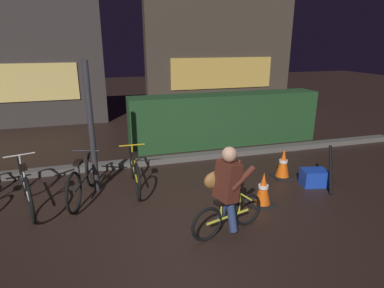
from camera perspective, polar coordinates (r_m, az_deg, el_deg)
ground_plane at (r=5.09m, az=-0.28°, el=-11.91°), size 40.00×40.00×0.00m
sidewalk_curb at (r=7.01m, az=-5.25°, el=-2.84°), size 12.00×0.24×0.12m
hedge_row at (r=8.17m, az=5.89°, el=4.38°), size 4.80×0.70×1.28m
storefront_left at (r=11.03m, az=-29.57°, el=12.49°), size 5.28×0.54×3.88m
storefront_right at (r=12.28m, az=5.05°, el=16.10°), size 5.52×0.54×4.36m
street_post at (r=5.63m, az=-17.40°, el=2.54°), size 0.10×0.10×2.24m
parked_bike_left_mid at (r=5.69m, az=-27.39°, el=-6.65°), size 0.56×1.69×0.80m
parked_bike_center_left at (r=5.66m, az=-18.67°, el=-5.85°), size 0.53×1.59×0.75m
parked_bike_center_right at (r=5.82m, az=-10.14°, el=-4.59°), size 0.46×1.59×0.73m
traffic_cone_near at (r=5.30m, az=12.49°, el=-7.86°), size 0.36×0.36×0.56m
traffic_cone_far at (r=6.41m, az=15.84°, el=-3.38°), size 0.36×0.36×0.58m
blue_crate at (r=6.29m, az=20.78°, el=-5.57°), size 0.50×0.40×0.30m
cyclist at (r=4.33m, az=6.10°, el=-8.22°), size 1.15×0.50×1.25m
closed_umbrella at (r=6.10m, az=23.33°, el=-4.19°), size 0.22×0.42×0.78m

